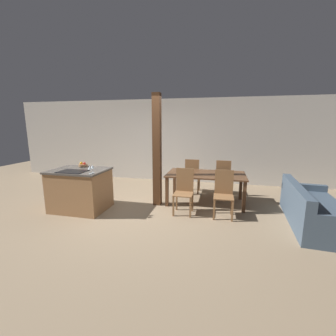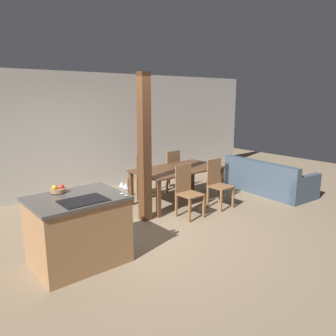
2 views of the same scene
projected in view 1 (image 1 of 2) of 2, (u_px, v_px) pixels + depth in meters
The scene contains 13 objects.
ground_plane at pixel (140, 210), 5.04m from camera, with size 16.00×16.00×0.00m, color #847056.
wall_back at pixel (168, 141), 7.50m from camera, with size 11.20×0.08×2.70m.
kitchen_island at pixel (80, 190), 5.00m from camera, with size 1.19×0.91×0.92m.
fruit_bowl at pixel (83, 165), 5.24m from camera, with size 0.21×0.21×0.11m.
wine_glass_near at pixel (90, 168), 4.41m from camera, with size 0.08×0.08×0.17m.
wine_glass_middle at pixel (92, 167), 4.50m from camera, with size 0.08×0.08×0.17m.
dining_table at pixel (206, 177), 5.40m from camera, with size 1.85×1.03×0.73m.
dining_chair_near_left at pixel (184, 190), 4.82m from camera, with size 0.40×0.40×0.96m.
dining_chair_near_right at pixel (224, 193), 4.64m from camera, with size 0.40×0.40×0.96m.
dining_chair_far_left at pixel (192, 175), 6.22m from camera, with size 0.40×0.40×0.96m.
dining_chair_far_right at pixel (223, 177), 6.04m from camera, with size 0.40×0.40×0.96m.
couch at pixel (313, 211), 4.26m from camera, with size 1.04×2.06×0.76m.
timber_post at pixel (157, 151), 5.16m from camera, with size 0.18×0.18×2.57m.
Camera 1 is at (1.69, -4.50, 1.90)m, focal length 24.00 mm.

